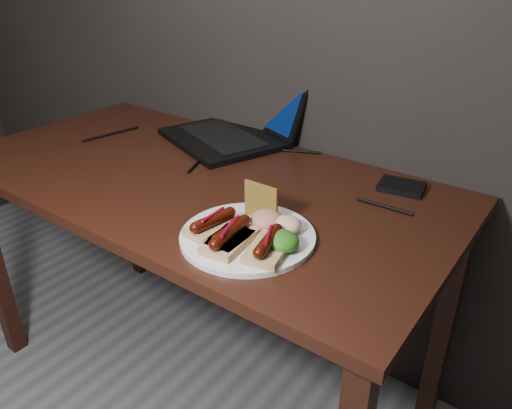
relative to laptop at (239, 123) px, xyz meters
name	(u,v)px	position (x,y,z in m)	size (l,w,h in m)	color
desk	(195,205)	(0.08, -0.31, -0.14)	(1.40, 0.70, 0.75)	#37180D
laptop	(239,123)	(0.00, 0.00, 0.00)	(0.46, 0.47, 0.25)	black
hard_drive	(401,187)	(0.57, -0.06, -0.04)	(0.11, 0.08, 0.02)	black
desk_cables	(227,156)	(0.08, -0.15, -0.05)	(1.02, 0.36, 0.01)	black
plate	(248,236)	(0.40, -0.48, -0.04)	(0.29, 0.29, 0.01)	white
bread_sausage_left	(213,225)	(0.33, -0.51, -0.02)	(0.09, 0.13, 0.04)	#D3BA7C
bread_sausage_center	(232,235)	(0.39, -0.52, -0.02)	(0.07, 0.12, 0.04)	#D3BA7C
bread_sausage_right	(268,246)	(0.47, -0.51, -0.02)	(0.10, 0.13, 0.04)	#D3BA7C
bread_sausage_extra	(228,238)	(0.39, -0.54, -0.02)	(0.09, 0.12, 0.04)	#D3BA7C
crispbread	(261,202)	(0.38, -0.41, 0.00)	(0.09, 0.01, 0.09)	#AB852F
salad_greens	(282,241)	(0.49, -0.49, -0.02)	(0.07, 0.07, 0.04)	#1E5B12
salsa_mound	(267,220)	(0.41, -0.43, -0.02)	(0.07, 0.07, 0.04)	maroon
coleslaw_mound	(286,225)	(0.46, -0.42, -0.02)	(0.06, 0.06, 0.04)	white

